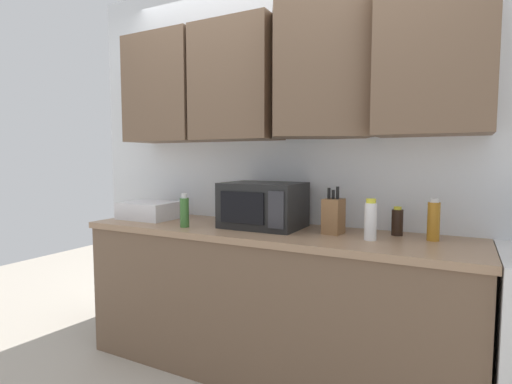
{
  "coord_description": "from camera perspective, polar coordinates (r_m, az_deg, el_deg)",
  "views": [
    {
      "loc": [
        1.04,
        -2.43,
        1.33
      ],
      "look_at": [
        -0.1,
        -0.25,
        1.12
      ],
      "focal_mm": 27.69,
      "sensor_mm": 36.0,
      "label": 1
    }
  ],
  "objects": [
    {
      "name": "bottle_white_jar",
      "position": [
        2.16,
        16.22,
        -3.94
      ],
      "size": [
        0.06,
        0.06,
        0.22
      ],
      "color": "white",
      "rests_on": "counter_run"
    },
    {
      "name": "wall_back_with_cabinets",
      "position": [
        2.59,
        3.94,
        10.31
      ],
      "size": [
        3.26,
        0.55,
        2.6
      ],
      "color": "white",
      "rests_on": "ground_plane"
    },
    {
      "name": "bottle_amber_vinegar",
      "position": [
        2.26,
        24.27,
        -3.77
      ],
      "size": [
        0.06,
        0.06,
        0.22
      ],
      "color": "#AD701E",
      "rests_on": "counter_run"
    },
    {
      "name": "knife_block",
      "position": [
        2.29,
        11.11,
        -3.39
      ],
      "size": [
        0.11,
        0.13,
        0.27
      ],
      "color": "brown",
      "rests_on": "counter_run"
    },
    {
      "name": "bottle_soy_dark",
      "position": [
        2.34,
        19.73,
        -4.07
      ],
      "size": [
        0.06,
        0.06,
        0.16
      ],
      "color": "black",
      "rests_on": "counter_run"
    },
    {
      "name": "bottle_green_oil",
      "position": [
        2.51,
        -10.29,
        -2.8
      ],
      "size": [
        0.06,
        0.06,
        0.21
      ],
      "color": "#386B2D",
      "rests_on": "counter_run"
    },
    {
      "name": "microwave",
      "position": [
        2.46,
        1.04,
        -1.89
      ],
      "size": [
        0.48,
        0.37,
        0.28
      ],
      "color": "black",
      "rests_on": "counter_run"
    },
    {
      "name": "counter_run",
      "position": [
        2.52,
        1.62,
        -15.5
      ],
      "size": [
        2.39,
        0.63,
        0.9
      ],
      "color": "brown",
      "rests_on": "ground_plane"
    },
    {
      "name": "dish_rack",
      "position": [
        2.93,
        -15.09,
        -2.56
      ],
      "size": [
        0.38,
        0.3,
        0.12
      ],
      "primitive_type": "cube",
      "color": "silver",
      "rests_on": "counter_run"
    }
  ]
}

